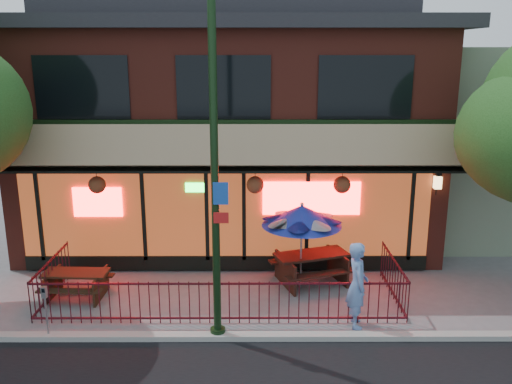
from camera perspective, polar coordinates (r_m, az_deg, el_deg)
ground at (r=12.32m, az=-3.91°, el=-14.03°), size 80.00×80.00×0.00m
curb at (r=11.86m, az=-4.07°, el=-14.93°), size 80.00×0.25×0.12m
restaurant_building at (r=18.00m, az=-2.69°, el=8.96°), size 12.96×9.49×8.05m
neighbor_building at (r=20.44m, az=23.65°, el=5.25°), size 6.00×7.00×6.00m
patio_fence at (r=12.48m, az=-3.81°, el=-10.38°), size 8.44×2.62×1.00m
street_light at (r=10.77m, az=-4.32°, el=-0.22°), size 0.43×0.32×7.00m
picnic_table_left at (r=14.17m, az=-18.39°, el=-8.84°), size 1.61×1.26×0.67m
picnic_table_right at (r=14.32m, az=5.84°, el=-7.49°), size 2.24×1.97×0.80m
patio_umbrella at (r=13.49m, az=4.84°, el=-2.48°), size 2.00×2.00×2.28m
pedestrian at (r=12.16m, az=10.62°, el=-9.57°), size 0.47×0.71×1.94m
parking_meter_near at (r=12.29m, az=-21.29°, el=-10.91°), size 0.12×0.10×1.20m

